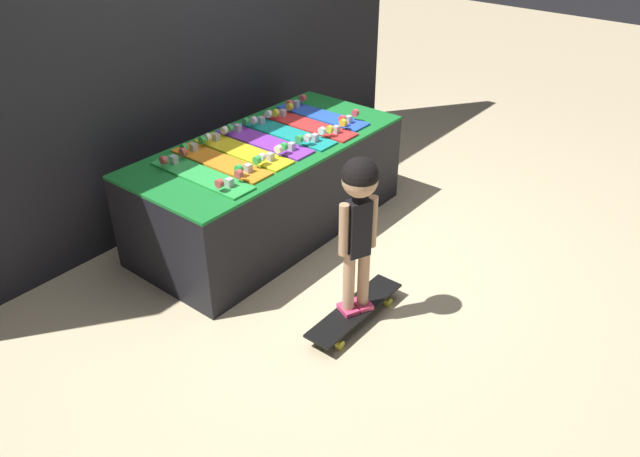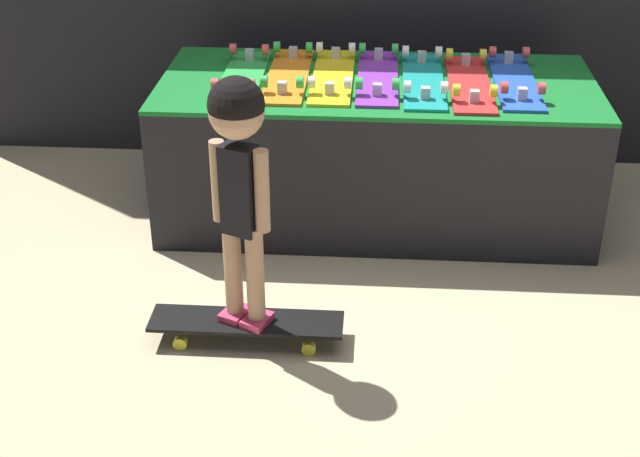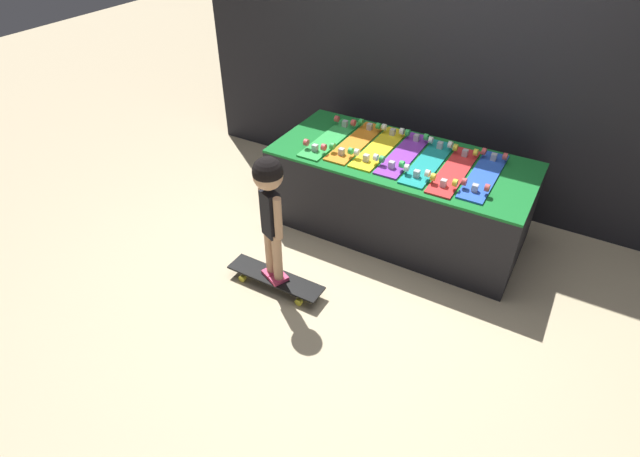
{
  "view_description": "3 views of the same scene",
  "coord_description": "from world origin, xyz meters",
  "views": [
    {
      "loc": [
        -2.8,
        -2.17,
        2.38
      ],
      "look_at": [
        -0.32,
        -0.17,
        0.42
      ],
      "focal_mm": 35.0,
      "sensor_mm": 36.0,
      "label": 1
    },
    {
      "loc": [
        0.01,
        -3.31,
        2.01
      ],
      "look_at": [
        -0.21,
        -0.23,
        0.32
      ],
      "focal_mm": 50.0,
      "sensor_mm": 36.0,
      "label": 2
    },
    {
      "loc": [
        1.13,
        -2.68,
        2.5
      ],
      "look_at": [
        -0.29,
        -0.22,
        0.37
      ],
      "focal_mm": 28.0,
      "sensor_mm": 36.0,
      "label": 3
    }
  ],
  "objects": [
    {
      "name": "skateboard_teal_on_rack",
      "position": [
        0.2,
        0.54,
        0.68
      ],
      "size": [
        0.19,
        0.75,
        0.09
      ],
      "color": "teal",
      "rests_on": "display_rack"
    },
    {
      "name": "display_rack",
      "position": [
        0.0,
        0.54,
        0.33
      ],
      "size": [
        1.97,
        0.9,
        0.67
      ],
      "color": "black",
      "rests_on": "ground_plane"
    },
    {
      "name": "skateboard_purple_on_rack",
      "position": [
        0.0,
        0.57,
        0.68
      ],
      "size": [
        0.19,
        0.75,
        0.09
      ],
      "color": "purple",
      "rests_on": "display_rack"
    },
    {
      "name": "skateboard_orange_on_rack",
      "position": [
        -0.41,
        0.56,
        0.68
      ],
      "size": [
        0.19,
        0.75,
        0.09
      ],
      "color": "orange",
      "rests_on": "display_rack"
    },
    {
      "name": "child",
      "position": [
        -0.46,
        -0.55,
        0.76
      ],
      "size": [
        0.22,
        0.19,
        0.96
      ],
      "rotation": [
        0.0,
        0.0,
        -0.41
      ],
      "color": "#E03D6B",
      "rests_on": "skateboard_on_floor"
    },
    {
      "name": "skateboard_yellow_on_rack",
      "position": [
        -0.2,
        0.57,
        0.68
      ],
      "size": [
        0.19,
        0.75,
        0.09
      ],
      "color": "yellow",
      "rests_on": "display_rack"
    },
    {
      "name": "skateboard_red_on_rack",
      "position": [
        0.41,
        0.51,
        0.68
      ],
      "size": [
        0.19,
        0.75,
        0.09
      ],
      "color": "red",
      "rests_on": "display_rack"
    },
    {
      "name": "back_wall",
      "position": [
        0.0,
        1.26,
        1.17
      ],
      "size": [
        4.58,
        0.1,
        2.34
      ],
      "color": "black",
      "rests_on": "ground_plane"
    },
    {
      "name": "skateboard_blue_on_rack",
      "position": [
        0.61,
        0.56,
        0.68
      ],
      "size": [
        0.19,
        0.75,
        0.09
      ],
      "color": "blue",
      "rests_on": "display_rack"
    },
    {
      "name": "skateboard_on_floor",
      "position": [
        -0.46,
        -0.55,
        0.07
      ],
      "size": [
        0.73,
        0.18,
        0.09
      ],
      "color": "black",
      "rests_on": "ground_plane"
    },
    {
      "name": "skateboard_green_on_rack",
      "position": [
        -0.61,
        0.52,
        0.68
      ],
      "size": [
        0.19,
        0.75,
        0.09
      ],
      "color": "green",
      "rests_on": "display_rack"
    },
    {
      "name": "ground_plane",
      "position": [
        0.0,
        0.0,
        0.0
      ],
      "size": [
        16.0,
        16.0,
        0.0
      ],
      "primitive_type": "plane",
      "color": "beige"
    }
  ]
}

